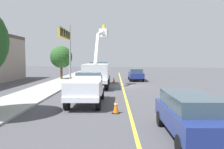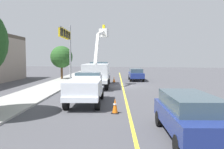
# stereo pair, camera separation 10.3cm
# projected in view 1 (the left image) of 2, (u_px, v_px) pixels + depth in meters

# --- Properties ---
(ground) EXTENTS (120.00, 120.00, 0.00)m
(ground) POSITION_uv_depth(u_px,v_px,m) (122.00, 86.00, 25.54)
(ground) COLOR #47474C
(sidewalk_far_side) EXTENTS (59.48, 15.70, 0.12)m
(sidewalk_far_side) POSITION_uv_depth(u_px,v_px,m) (53.00, 85.00, 25.64)
(sidewalk_far_side) COLOR #9E9E99
(sidewalk_far_side) RESTS_ON ground
(lane_centre_stripe) EXTENTS (48.99, 10.31, 0.01)m
(lane_centre_stripe) POSITION_uv_depth(u_px,v_px,m) (122.00, 86.00, 25.54)
(lane_centre_stripe) COLOR yellow
(lane_centre_stripe) RESTS_ON ground
(utility_bucket_truck) EXTENTS (8.54, 4.11, 6.86)m
(utility_bucket_truck) POSITION_uv_depth(u_px,v_px,m) (98.00, 72.00, 25.15)
(utility_bucket_truck) COLOR silver
(utility_bucket_truck) RESTS_ON ground
(service_pickup_truck) EXTENTS (5.91, 3.19, 2.06)m
(service_pickup_truck) POSITION_uv_depth(u_px,v_px,m) (86.00, 88.00, 15.36)
(service_pickup_truck) COLOR white
(service_pickup_truck) RESTS_ON ground
(passing_minivan) EXTENTS (5.09, 2.83, 1.69)m
(passing_minivan) POSITION_uv_depth(u_px,v_px,m) (136.00, 74.00, 32.14)
(passing_minivan) COLOR navy
(passing_minivan) RESTS_ON ground
(trailing_sedan) EXTENTS (5.09, 2.83, 1.69)m
(trailing_sedan) POSITION_uv_depth(u_px,v_px,m) (191.00, 113.00, 8.73)
(trailing_sedan) COLOR navy
(trailing_sedan) RESTS_ON ground
(traffic_cone_leading) EXTENTS (0.40, 0.40, 0.84)m
(traffic_cone_leading) POSITION_uv_depth(u_px,v_px,m) (116.00, 106.00, 12.74)
(traffic_cone_leading) COLOR black
(traffic_cone_leading) RESTS_ON ground
(traffic_cone_mid_front) EXTENTS (0.40, 0.40, 0.77)m
(traffic_cone_mid_front) POSITION_uv_depth(u_px,v_px,m) (114.00, 79.00, 29.59)
(traffic_cone_mid_front) COLOR black
(traffic_cone_mid_front) RESTS_ON ground
(traffic_signal_mast) EXTENTS (5.67, 1.42, 7.50)m
(traffic_signal_mast) POSITION_uv_depth(u_px,v_px,m) (67.00, 41.00, 28.23)
(traffic_signal_mast) COLOR gray
(traffic_signal_mast) RESTS_ON ground
(street_tree_right) EXTENTS (3.24, 3.24, 4.97)m
(street_tree_right) POSITION_uv_depth(u_px,v_px,m) (61.00, 57.00, 33.45)
(street_tree_right) COLOR brown
(street_tree_right) RESTS_ON ground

